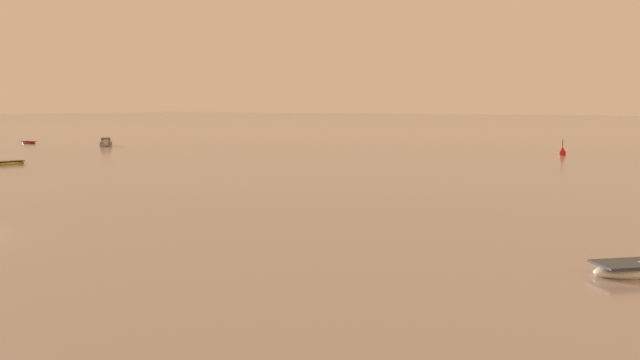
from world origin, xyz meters
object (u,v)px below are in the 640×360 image
object	(u,v)px
rowboat_moored_2	(9,163)
channel_buoy	(562,152)
rowboat_moored_1	(29,142)
motorboat_moored_1	(106,144)

from	to	relation	value
rowboat_moored_2	channel_buoy	world-z (taller)	channel_buoy
rowboat_moored_1	channel_buoy	distance (m)	88.47
channel_buoy	motorboat_moored_1	bearing A→B (deg)	-162.02
rowboat_moored_2	rowboat_moored_1	bearing A→B (deg)	-111.02
rowboat_moored_1	rowboat_moored_2	bearing A→B (deg)	-34.61
rowboat_moored_2	motorboat_moored_1	bearing A→B (deg)	-133.01
motorboat_moored_1	channel_buoy	size ratio (longest dim) A/B	2.39
rowboat_moored_2	channel_buoy	distance (m)	70.20
motorboat_moored_1	channel_buoy	xyz separation A→B (m)	(67.85, 22.02, 0.14)
motorboat_moored_1	channel_buoy	bearing A→B (deg)	56.09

